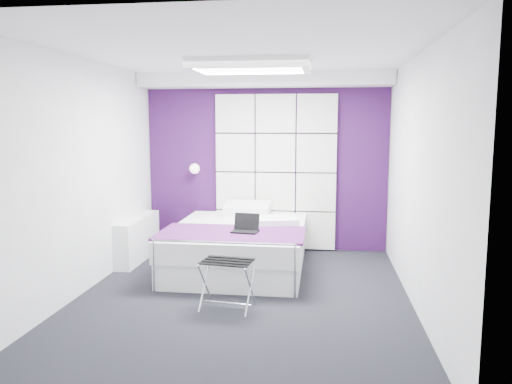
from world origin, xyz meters
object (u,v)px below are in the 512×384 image
at_px(nightstand, 227,217).
at_px(wall_lamp, 195,168).
at_px(laptop, 246,227).
at_px(radiator, 138,239).
at_px(bed, 239,245).
at_px(luggage_rack, 227,284).

bearing_deg(nightstand, wall_lamp, 175.34).
xyz_separation_m(wall_lamp, laptop, (0.98, -1.45, -0.57)).
bearing_deg(laptop, wall_lamp, 131.36).
bearing_deg(laptop, radiator, 164.19).
xyz_separation_m(wall_lamp, nightstand, (0.49, -0.04, -0.72)).
height_order(wall_lamp, nightstand, wall_lamp).
height_order(radiator, bed, bed).
xyz_separation_m(wall_lamp, bed, (0.82, -0.97, -0.91)).
height_order(wall_lamp, bed, wall_lamp).
bearing_deg(nightstand, radiator, -147.51).
bearing_deg(bed, radiator, 171.82).
bearing_deg(radiator, laptop, -22.94).
bearing_deg(wall_lamp, radiator, -130.10).
distance_m(radiator, luggage_rack, 2.29).
bearing_deg(luggage_rack, wall_lamp, 118.94).
bearing_deg(luggage_rack, bed, 102.36).
bearing_deg(wall_lamp, luggage_rack, -68.63).
relative_size(radiator, bed, 0.57).
height_order(radiator, nightstand, radiator).
bearing_deg(bed, wall_lamp, 130.32).
xyz_separation_m(bed, nightstand, (-0.33, 0.93, 0.19)).
height_order(bed, luggage_rack, bed).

